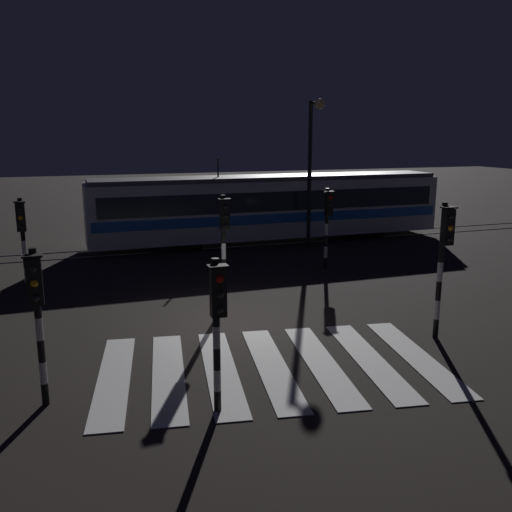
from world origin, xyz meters
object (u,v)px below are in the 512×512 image
at_px(traffic_light_median_centre, 224,234).
at_px(traffic_light_corner_far_right, 328,217).
at_px(traffic_light_corner_near_right, 444,251).
at_px(traffic_light_kerb_mid_left, 217,314).
at_px(tram, 270,207).
at_px(traffic_light_corner_far_left, 22,232).
at_px(traffic_light_corner_near_left, 37,305).
at_px(street_lamp_trackside_right, 312,155).

bearing_deg(traffic_light_median_centre, traffic_light_corner_far_right, 32.34).
bearing_deg(traffic_light_median_centre, traffic_light_corner_near_right, -45.57).
xyz_separation_m(traffic_light_kerb_mid_left, tram, (6.92, 15.70, -0.24)).
xyz_separation_m(traffic_light_corner_far_left, tram, (10.79, 6.10, -0.37)).
xyz_separation_m(traffic_light_median_centre, traffic_light_corner_near_left, (-5.11, -5.11, -0.19)).
distance_m(traffic_light_kerb_mid_left, traffic_light_corner_near_left, 3.42).
bearing_deg(street_lamp_trackside_right, traffic_light_kerb_mid_left, -120.97).
height_order(traffic_light_corner_near_right, traffic_light_corner_far_left, traffic_light_corner_near_right).
bearing_deg(traffic_light_corner_near_right, traffic_light_corner_far_left, 143.35).
bearing_deg(traffic_light_corner_near_right, tram, 87.94).
xyz_separation_m(traffic_light_corner_near_right, traffic_light_corner_far_left, (-10.29, 7.66, -0.22)).
distance_m(traffic_light_corner_near_left, tram, 17.50).
relative_size(traffic_light_kerb_mid_left, street_lamp_trackside_right, 0.45).
bearing_deg(traffic_light_corner_near_left, traffic_light_corner_far_right, 39.26).
bearing_deg(traffic_light_corner_far_right, tram, 91.11).
bearing_deg(traffic_light_corner_far_left, street_lamp_trackside_right, 17.74).
distance_m(traffic_light_corner_far_left, traffic_light_corner_near_left, 8.26).
height_order(traffic_light_corner_far_left, tram, tram).
distance_m(traffic_light_kerb_mid_left, traffic_light_median_centre, 6.78).
xyz_separation_m(traffic_light_kerb_mid_left, traffic_light_median_centre, (1.97, 6.48, 0.27)).
bearing_deg(traffic_light_kerb_mid_left, traffic_light_corner_far_left, 111.96).
bearing_deg(tram, traffic_light_corner_near_right, -92.06).
relative_size(traffic_light_corner_near_right, traffic_light_kerb_mid_left, 1.18).
xyz_separation_m(traffic_light_corner_far_left, street_lamp_trackside_right, (11.92, 3.82, 2.15)).
xyz_separation_m(traffic_light_corner_far_right, tram, (-0.12, 6.02, -0.34)).
height_order(traffic_light_corner_far_left, traffic_light_corner_far_right, traffic_light_corner_far_left).
height_order(traffic_light_kerb_mid_left, street_lamp_trackside_right, street_lamp_trackside_right).
bearing_deg(traffic_light_corner_far_left, traffic_light_corner_near_right, -36.65).
distance_m(traffic_light_corner_near_left, traffic_light_corner_far_right, 13.13).
relative_size(traffic_light_corner_far_left, traffic_light_corner_far_right, 1.01).
distance_m(traffic_light_corner_far_left, tram, 12.40).
distance_m(traffic_light_corner_near_left, street_lamp_trackside_right, 16.58).
relative_size(traffic_light_corner_far_left, traffic_light_corner_near_left, 1.02).
xyz_separation_m(traffic_light_corner_near_left, street_lamp_trackside_right, (11.18, 12.04, 2.20)).
distance_m(traffic_light_corner_far_left, traffic_light_median_centre, 6.62).
height_order(traffic_light_corner_near_right, traffic_light_corner_far_right, traffic_light_corner_near_right).
bearing_deg(traffic_light_corner_far_right, traffic_light_corner_near_right, -94.51).
xyz_separation_m(traffic_light_kerb_mid_left, traffic_light_corner_far_right, (7.03, 9.68, 0.10)).
xyz_separation_m(traffic_light_corner_far_left, traffic_light_corner_far_right, (10.90, 0.09, -0.03)).
relative_size(traffic_light_corner_near_right, traffic_light_corner_far_left, 1.10).
bearing_deg(traffic_light_median_centre, street_lamp_trackside_right, 48.76).
bearing_deg(traffic_light_corner_near_left, traffic_light_kerb_mid_left, -23.67).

